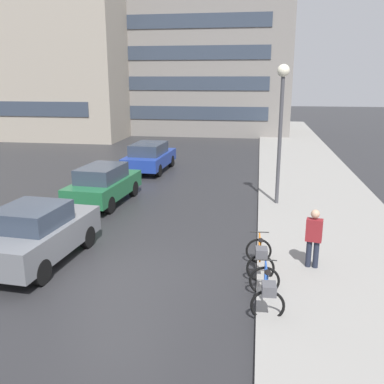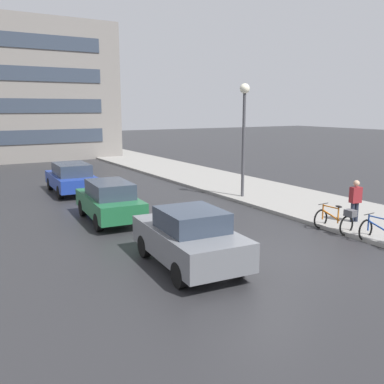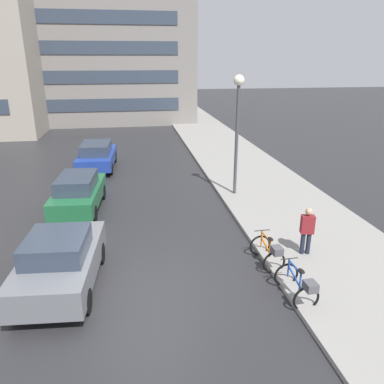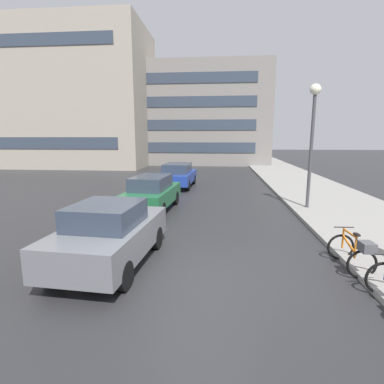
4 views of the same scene
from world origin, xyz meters
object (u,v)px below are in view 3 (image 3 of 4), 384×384
at_px(bicycle_second, 269,252).
at_px(car_green, 79,192).
at_px(pedestrian, 307,230).
at_px(car_blue, 97,155).
at_px(car_grey, 60,261).
at_px(bicycle_nearest, 299,285).
at_px(streetlamp, 238,113).

distance_m(bicycle_second, car_green, 8.30).
height_order(car_green, pedestrian, pedestrian).
bearing_deg(car_green, bicycle_second, -42.04).
relative_size(car_green, pedestrian, 2.46).
xyz_separation_m(car_blue, pedestrian, (7.21, -11.45, 0.16)).
bearing_deg(bicycle_second, car_blue, 116.50).
xyz_separation_m(bicycle_second, pedestrian, (1.32, 0.35, 0.45)).
xyz_separation_m(bicycle_second, car_grey, (-5.97, -0.12, 0.31)).
height_order(bicycle_second, car_green, car_green).
distance_m(car_grey, pedestrian, 7.31).
relative_size(bicycle_nearest, car_grey, 0.36).
bearing_deg(streetlamp, car_blue, 139.16).
height_order(car_green, car_blue, car_green).
bearing_deg(car_green, streetlamp, 5.16).
xyz_separation_m(bicycle_nearest, bicycle_second, (-0.14, 1.78, 0.00)).
relative_size(pedestrian, streetlamp, 0.32).
height_order(bicycle_nearest, bicycle_second, bicycle_second).
bearing_deg(car_green, car_blue, 87.50).
distance_m(bicycle_nearest, pedestrian, 2.49).
bearing_deg(bicycle_second, pedestrian, 14.99).
bearing_deg(pedestrian, car_green, 145.21).
relative_size(bicycle_nearest, car_green, 0.35).
relative_size(bicycle_second, car_green, 0.35).
bearing_deg(car_grey, bicycle_second, 1.16).
distance_m(car_grey, streetlamp, 9.59).
bearing_deg(car_grey, streetlamp, 43.61).
height_order(bicycle_second, pedestrian, pedestrian).
xyz_separation_m(bicycle_nearest, pedestrian, (1.18, 2.14, 0.46)).
xyz_separation_m(bicycle_nearest, car_green, (-6.30, 7.34, 0.30)).
relative_size(bicycle_second, pedestrian, 0.85).
bearing_deg(bicycle_second, car_green, 137.96).
bearing_deg(streetlamp, pedestrian, -83.26).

